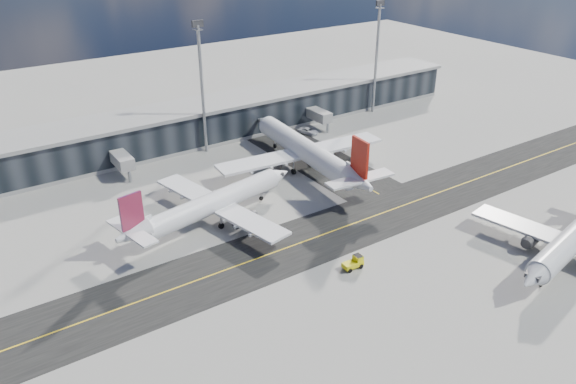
# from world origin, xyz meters

# --- Properties ---
(ground) EXTENTS (300.00, 300.00, 0.00)m
(ground) POSITION_xyz_m (0.00, 0.00, 0.00)
(ground) COLOR gray
(ground) RESTS_ON ground
(taxiway_lanes) EXTENTS (180.00, 63.00, 0.03)m
(taxiway_lanes) POSITION_xyz_m (3.91, 10.74, 0.01)
(taxiway_lanes) COLOR black
(taxiway_lanes) RESTS_ON ground
(terminal_concourse) EXTENTS (152.00, 19.80, 8.80)m
(terminal_concourse) POSITION_xyz_m (0.04, 54.93, 4.09)
(terminal_concourse) COLOR black
(terminal_concourse) RESTS_ON ground
(floodlight_masts) EXTENTS (102.50, 0.70, 28.90)m
(floodlight_masts) POSITION_xyz_m (0.00, 48.00, 15.61)
(floodlight_masts) COLOR gray
(floodlight_masts) RESTS_ON ground
(airliner_af) EXTENTS (36.95, 31.70, 11.00)m
(airliner_af) POSITION_xyz_m (-13.61, 18.20, 3.63)
(airliner_af) COLOR white
(airliner_af) RESTS_ON ground
(airliner_redtail) EXTENTS (38.10, 44.66, 13.22)m
(airliner_redtail) POSITION_xyz_m (12.79, 26.90, 4.37)
(airliner_redtail) COLOR white
(airliner_redtail) RESTS_ON ground
(baggage_tug) EXTENTS (3.29, 1.76, 2.03)m
(baggage_tug) POSITION_xyz_m (-2.01, -6.46, 1.02)
(baggage_tug) COLOR yellow
(baggage_tug) RESTS_ON ground
(service_van) EXTENTS (4.08, 5.60, 1.42)m
(service_van) POSITION_xyz_m (25.64, 44.00, 0.71)
(service_van) COLOR white
(service_van) RESTS_ON ground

